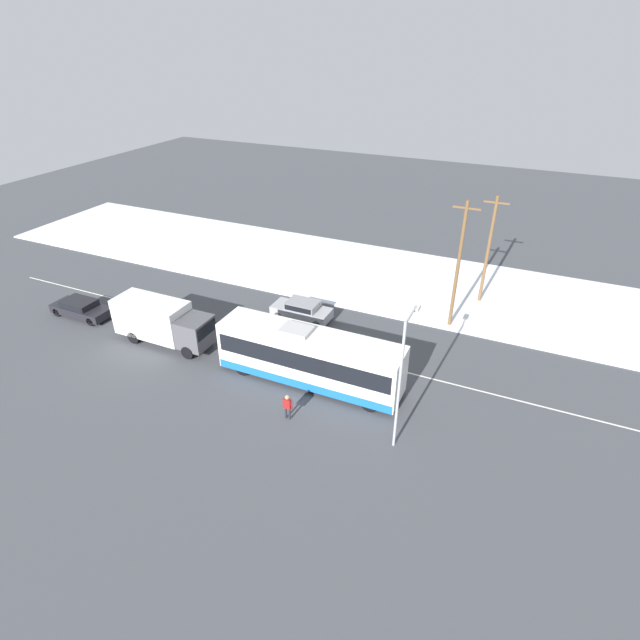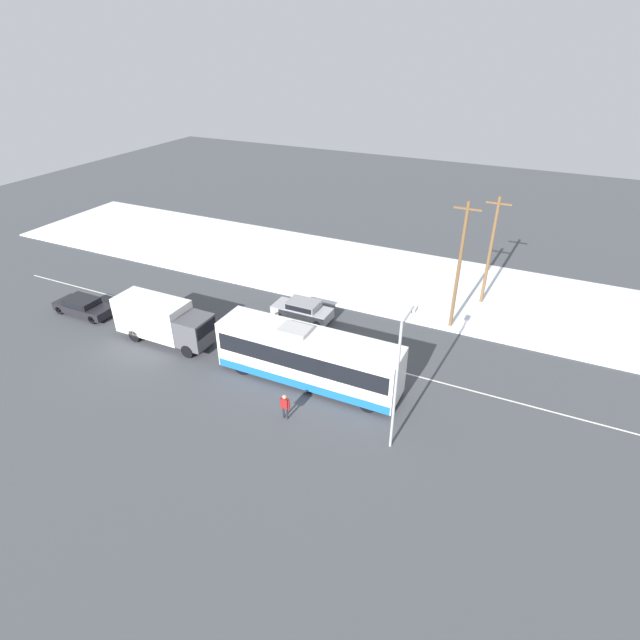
{
  "view_description": "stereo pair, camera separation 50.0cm",
  "coord_description": "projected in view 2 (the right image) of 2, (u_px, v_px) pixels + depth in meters",
  "views": [
    {
      "loc": [
        9.43,
        -25.48,
        18.63
      ],
      "look_at": [
        -2.84,
        1.54,
        1.4
      ],
      "focal_mm": 28.0,
      "sensor_mm": 36.0,
      "label": 1
    },
    {
      "loc": [
        9.88,
        -25.27,
        18.63
      ],
      "look_at": [
        -2.84,
        1.54,
        1.4
      ],
      "focal_mm": 28.0,
      "sensor_mm": 36.0,
      "label": 2
    }
  ],
  "objects": [
    {
      "name": "city_bus",
      "position": [
        308.0,
        357.0,
        29.81
      ],
      "size": [
        11.37,
        2.57,
        3.55
      ],
      "color": "white",
      "rests_on": "ground_plane"
    },
    {
      "name": "streetlamp",
      "position": [
        400.0,
        369.0,
        23.83
      ],
      "size": [
        0.36,
        2.18,
        7.45
      ],
      "color": "#9EA3A8",
      "rests_on": "ground_plane"
    },
    {
      "name": "ground_plane",
      "position": [
        349.0,
        358.0,
        32.76
      ],
      "size": [
        120.0,
        120.0,
        0.0
      ],
      "primitive_type": "plane",
      "color": "#424449"
    },
    {
      "name": "lane_marking_center",
      "position": [
        349.0,
        358.0,
        32.76
      ],
      "size": [
        60.0,
        0.12,
        0.0
      ],
      "color": "silver",
      "rests_on": "ground_plane"
    },
    {
      "name": "box_truck",
      "position": [
        162.0,
        319.0,
        33.88
      ],
      "size": [
        7.03,
        2.3,
        2.99
      ],
      "color": "silver",
      "rests_on": "ground_plane"
    },
    {
      "name": "parked_car_near_truck",
      "position": [
        83.0,
        305.0,
        37.54
      ],
      "size": [
        4.68,
        1.8,
        1.3
      ],
      "color": "black",
      "rests_on": "ground_plane"
    },
    {
      "name": "utility_pole_roadside",
      "position": [
        459.0,
        266.0,
        33.83
      ],
      "size": [
        1.8,
        0.24,
        9.29
      ],
      "color": "brown",
      "rests_on": "ground_plane"
    },
    {
      "name": "utility_pole_snowlot",
      "position": [
        490.0,
        250.0,
        37.22
      ],
      "size": [
        1.8,
        0.24,
        8.51
      ],
      "color": "brown",
      "rests_on": "ground_plane"
    },
    {
      "name": "snow_lot",
      "position": [
        406.0,
        282.0,
        42.65
      ],
      "size": [
        80.0,
        13.07,
        0.12
      ],
      "color": "silver",
      "rests_on": "ground_plane"
    },
    {
      "name": "sedan_car",
      "position": [
        303.0,
        309.0,
        36.86
      ],
      "size": [
        4.43,
        1.8,
        1.46
      ],
      "rotation": [
        0.0,
        0.0,
        3.14
      ],
      "color": "#9E9EA3",
      "rests_on": "ground_plane"
    },
    {
      "name": "pedestrian_at_stop",
      "position": [
        285.0,
        404.0,
        27.2
      ],
      "size": [
        0.58,
        0.26,
        1.62
      ],
      "color": "#23232D",
      "rests_on": "ground_plane"
    }
  ]
}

